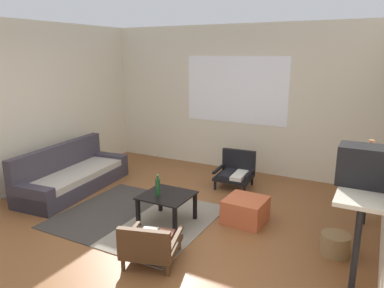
{
  "coord_description": "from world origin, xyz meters",
  "views": [
    {
      "loc": [
        2.45,
        -3.32,
        2.19
      ],
      "look_at": [
        0.23,
        0.85,
        1.0
      ],
      "focal_mm": 33.85,
      "sensor_mm": 36.0,
      "label": 1
    }
  ],
  "objects_px": {
    "couch": "(72,176)",
    "clay_vase": "(370,158)",
    "armchair_striped_foreground": "(150,244)",
    "wicker_basket": "(335,244)",
    "ottoman_orange": "(245,210)",
    "coffee_table": "(167,200)",
    "armchair_by_window": "(236,171)",
    "console_shelf": "(366,184)",
    "glass_bottle": "(158,187)",
    "crt_television": "(367,166)"
  },
  "relations": [
    {
      "from": "wicker_basket",
      "to": "armchair_striped_foreground",
      "type": "bearing_deg",
      "value": -147.02
    },
    {
      "from": "wicker_basket",
      "to": "ottoman_orange",
      "type": "bearing_deg",
      "value": 165.33
    },
    {
      "from": "ottoman_orange",
      "to": "armchair_by_window",
      "type": "bearing_deg",
      "value": 117.06
    },
    {
      "from": "coffee_table",
      "to": "glass_bottle",
      "type": "relative_size",
      "value": 2.31
    },
    {
      "from": "glass_bottle",
      "to": "console_shelf",
      "type": "bearing_deg",
      "value": 9.97
    },
    {
      "from": "ottoman_orange",
      "to": "glass_bottle",
      "type": "distance_m",
      "value": 1.21
    },
    {
      "from": "coffee_table",
      "to": "glass_bottle",
      "type": "xyz_separation_m",
      "value": [
        -0.1,
        -0.06,
        0.18
      ]
    },
    {
      "from": "glass_bottle",
      "to": "wicker_basket",
      "type": "xyz_separation_m",
      "value": [
        2.16,
        0.29,
        -0.39
      ]
    },
    {
      "from": "armchair_striped_foreground",
      "to": "console_shelf",
      "type": "relative_size",
      "value": 0.4
    },
    {
      "from": "armchair_by_window",
      "to": "armchair_striped_foreground",
      "type": "xyz_separation_m",
      "value": [
        0.06,
        -2.62,
        -0.05
      ]
    },
    {
      "from": "ottoman_orange",
      "to": "wicker_basket",
      "type": "relative_size",
      "value": 1.62
    },
    {
      "from": "couch",
      "to": "coffee_table",
      "type": "bearing_deg",
      "value": -8.3
    },
    {
      "from": "armchair_striped_foreground",
      "to": "coffee_table",
      "type": "bearing_deg",
      "value": 111.06
    },
    {
      "from": "couch",
      "to": "clay_vase",
      "type": "height_order",
      "value": "clay_vase"
    },
    {
      "from": "console_shelf",
      "to": "ottoman_orange",
      "type": "bearing_deg",
      "value": 172.99
    },
    {
      "from": "ottoman_orange",
      "to": "crt_television",
      "type": "bearing_deg",
      "value": -18.59
    },
    {
      "from": "couch",
      "to": "console_shelf",
      "type": "xyz_separation_m",
      "value": [
        4.31,
        0.06,
        0.6
      ]
    },
    {
      "from": "coffee_table",
      "to": "armchair_striped_foreground",
      "type": "bearing_deg",
      "value": -68.94
    },
    {
      "from": "armchair_by_window",
      "to": "glass_bottle",
      "type": "relative_size",
      "value": 2.25
    },
    {
      "from": "clay_vase",
      "to": "couch",
      "type": "bearing_deg",
      "value": -174.84
    },
    {
      "from": "armchair_by_window",
      "to": "console_shelf",
      "type": "bearing_deg",
      "value": -34.31
    },
    {
      "from": "ottoman_orange",
      "to": "wicker_basket",
      "type": "bearing_deg",
      "value": -14.67
    },
    {
      "from": "couch",
      "to": "armchair_striped_foreground",
      "type": "height_order",
      "value": "couch"
    },
    {
      "from": "ottoman_orange",
      "to": "crt_television",
      "type": "distance_m",
      "value": 1.75
    },
    {
      "from": "coffee_table",
      "to": "armchair_striped_foreground",
      "type": "relative_size",
      "value": 0.87
    },
    {
      "from": "crt_television",
      "to": "glass_bottle",
      "type": "distance_m",
      "value": 2.46
    },
    {
      "from": "armchair_striped_foreground",
      "to": "ottoman_orange",
      "type": "xyz_separation_m",
      "value": [
        0.55,
        1.42,
        -0.06
      ]
    },
    {
      "from": "armchair_striped_foreground",
      "to": "console_shelf",
      "type": "bearing_deg",
      "value": 32.66
    },
    {
      "from": "couch",
      "to": "coffee_table",
      "type": "xyz_separation_m",
      "value": [
        2.02,
        -0.29,
        0.11
      ]
    },
    {
      "from": "armchair_striped_foreground",
      "to": "glass_bottle",
      "type": "distance_m",
      "value": 0.98
    },
    {
      "from": "coffee_table",
      "to": "ottoman_orange",
      "type": "xyz_separation_m",
      "value": [
        0.9,
        0.53,
        -0.17
      ]
    },
    {
      "from": "armchair_striped_foreground",
      "to": "glass_bottle",
      "type": "relative_size",
      "value": 2.66
    },
    {
      "from": "couch",
      "to": "armchair_by_window",
      "type": "distance_m",
      "value": 2.71
    },
    {
      "from": "crt_television",
      "to": "clay_vase",
      "type": "xyz_separation_m",
      "value": [
        0.0,
        0.62,
        -0.08
      ]
    },
    {
      "from": "crt_television",
      "to": "clay_vase",
      "type": "bearing_deg",
      "value": 89.71
    },
    {
      "from": "crt_television",
      "to": "armchair_striped_foreground",
      "type": "bearing_deg",
      "value": -153.91
    },
    {
      "from": "armchair_by_window",
      "to": "console_shelf",
      "type": "xyz_separation_m",
      "value": [
        2.0,
        -1.37,
        0.56
      ]
    },
    {
      "from": "clay_vase",
      "to": "glass_bottle",
      "type": "distance_m",
      "value": 2.56
    },
    {
      "from": "clay_vase",
      "to": "wicker_basket",
      "type": "bearing_deg",
      "value": -116.56
    },
    {
      "from": "ottoman_orange",
      "to": "glass_bottle",
      "type": "height_order",
      "value": "glass_bottle"
    },
    {
      "from": "armchair_striped_foreground",
      "to": "glass_bottle",
      "type": "height_order",
      "value": "glass_bottle"
    },
    {
      "from": "wicker_basket",
      "to": "crt_television",
      "type": "bearing_deg",
      "value": -35.74
    },
    {
      "from": "couch",
      "to": "ottoman_orange",
      "type": "height_order",
      "value": "couch"
    },
    {
      "from": "console_shelf",
      "to": "crt_television",
      "type": "height_order",
      "value": "crt_television"
    },
    {
      "from": "armchair_striped_foreground",
      "to": "wicker_basket",
      "type": "relative_size",
      "value": 2.28
    },
    {
      "from": "clay_vase",
      "to": "ottoman_orange",
      "type": "bearing_deg",
      "value": -173.69
    },
    {
      "from": "coffee_table",
      "to": "armchair_striped_foreground",
      "type": "xyz_separation_m",
      "value": [
        0.34,
        -0.89,
        -0.11
      ]
    },
    {
      "from": "armchair_striped_foreground",
      "to": "wicker_basket",
      "type": "xyz_separation_m",
      "value": [
        1.72,
        1.11,
        -0.1
      ]
    },
    {
      "from": "armchair_striped_foreground",
      "to": "ottoman_orange",
      "type": "distance_m",
      "value": 1.52
    },
    {
      "from": "armchair_striped_foreground",
      "to": "console_shelf",
      "type": "height_order",
      "value": "console_shelf"
    }
  ]
}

